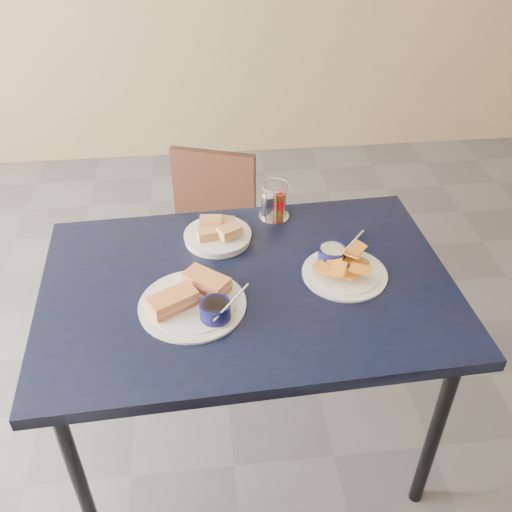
{
  "coord_description": "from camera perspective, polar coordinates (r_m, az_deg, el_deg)",
  "views": [
    {
      "loc": [
        -0.05,
        -1.19,
        1.89
      ],
      "look_at": [
        0.1,
        0.19,
        0.82
      ],
      "focal_mm": 40.0,
      "sensor_mm": 36.0,
      "label": 1
    }
  ],
  "objects": [
    {
      "name": "chair_far",
      "position": [
        2.54,
        -5.17,
        2.73
      ],
      "size": [
        0.47,
        0.46,
        0.79
      ],
      "color": "black",
      "rests_on": "ground"
    },
    {
      "name": "ground",
      "position": [
        2.23,
        -2.21,
        -20.24
      ],
      "size": [
        6.0,
        6.0,
        0.0
      ],
      "primitive_type": "plane",
      "color": "#55555A",
      "rests_on": "ground"
    },
    {
      "name": "sandwich_plate",
      "position": [
        1.68,
        -6.1,
        -4.37
      ],
      "size": [
        0.32,
        0.32,
        0.12
      ],
      "color": "white",
      "rests_on": "dining_table"
    },
    {
      "name": "plantain_plate",
      "position": [
        1.82,
        8.43,
        -0.96
      ],
      "size": [
        0.27,
        0.27,
        0.12
      ],
      "color": "white",
      "rests_on": "dining_table"
    },
    {
      "name": "condiment_caddy",
      "position": [
        2.03,
        1.7,
        5.26
      ],
      "size": [
        0.11,
        0.11,
        0.14
      ],
      "color": "silver",
      "rests_on": "dining_table"
    },
    {
      "name": "dining_table",
      "position": [
        1.81,
        -0.81,
        -4.17
      ],
      "size": [
        1.3,
        0.9,
        0.75
      ],
      "color": "black",
      "rests_on": "ground"
    },
    {
      "name": "bread_basket",
      "position": [
        1.94,
        -3.83,
        2.23
      ],
      "size": [
        0.22,
        0.22,
        0.07
      ],
      "color": "white",
      "rests_on": "dining_table"
    }
  ]
}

